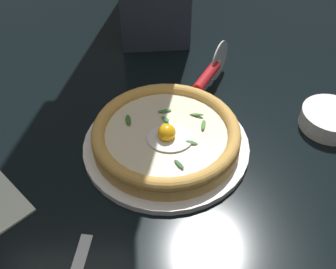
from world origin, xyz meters
The scene contains 5 objects.
ground_plane centered at (0.00, 0.00, -0.01)m, with size 2.40×2.40×0.03m, color black.
pizza_plate centered at (0.00, -0.02, 0.01)m, with size 0.31×0.31×0.01m, color white.
pizza centered at (0.00, -0.02, 0.03)m, with size 0.27×0.27×0.06m.
side_bowl centered at (-0.32, -0.06, 0.02)m, with size 0.11×0.11×0.04m, color white.
pizza_cutter centered at (-0.11, -0.19, 0.04)m, with size 0.09×0.14×0.09m.
Camera 1 is at (0.03, 0.49, 0.52)m, focal length 41.49 mm.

